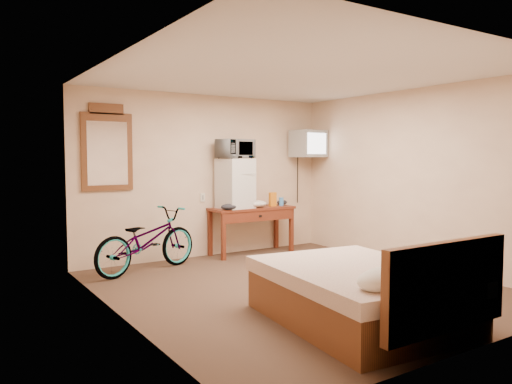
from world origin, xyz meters
TOP-DOWN VIEW (x-y plane):
  - room at (-0.00, 0.00)m, footprint 4.60×4.64m
  - desk at (0.66, 2.00)m, footprint 1.38×0.55m
  - mini_fridge at (0.36, 2.03)m, footprint 0.53×0.51m
  - microwave at (0.36, 2.03)m, footprint 0.61×0.49m
  - snack_bag at (1.02, 1.97)m, footprint 0.12×0.07m
  - blue_cup at (1.21, 1.98)m, footprint 0.08×0.08m
  - cloth_cream at (0.68, 1.94)m, footprint 0.38×0.29m
  - cloth_dark_a at (0.13, 1.85)m, footprint 0.25×0.19m
  - cloth_dark_b at (1.29, 2.08)m, footprint 0.18×0.15m
  - crt_television at (1.80, 2.02)m, footprint 0.56×0.62m
  - wall_mirror at (-1.55, 2.27)m, footprint 0.71×0.04m
  - bicycle at (-1.20, 1.74)m, footprint 1.72×1.03m
  - bed at (-0.29, -1.38)m, footprint 1.62×2.03m

SIDE VIEW (x-z plane):
  - bed at x=-0.29m, z-range -0.15..0.75m
  - bicycle at x=-1.20m, z-range 0.00..0.85m
  - desk at x=0.66m, z-range 0.26..1.01m
  - cloth_dark_b at x=1.29m, z-range 0.75..0.83m
  - cloth_dark_a at x=0.13m, z-range 0.75..0.84m
  - cloth_cream at x=0.68m, z-range 0.75..0.87m
  - blue_cup at x=1.21m, z-range 0.75..0.88m
  - snack_bag at x=1.02m, z-range 0.75..0.97m
  - mini_fridge at x=0.36m, z-range 0.75..1.52m
  - room at x=0.00m, z-range 0.00..2.50m
  - wall_mirror at x=-1.55m, z-range 1.06..2.26m
  - microwave at x=0.36m, z-range 1.52..1.82m
  - crt_television at x=1.80m, z-range 1.54..2.00m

